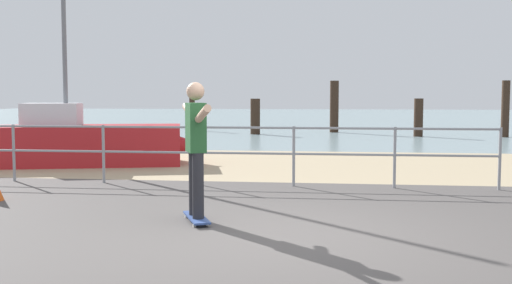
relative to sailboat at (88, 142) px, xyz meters
The scene contains 12 objects.
ground_plane 8.71m from the sailboat, 55.96° to the right, with size 24.00×10.00×0.04m, color #514C49.
beach_strip 4.96m from the sailboat, ahead, with size 24.00×6.00×0.04m, color tan.
sea_surface 29.21m from the sailboat, 80.41° to the left, with size 72.00×50.00×0.04m, color #849EA3.
railing_fence 3.43m from the sailboat, 49.57° to the right, with size 11.88×0.05×1.05m.
sailboat is the anchor object (origin of this frame).
skateboard 6.78m from the sailboat, 56.45° to the right, with size 0.50×0.81×0.08m.
skateboarder 6.78m from the sailboat, 56.45° to the right, with size 0.66×1.36×1.65m.
groyne_post_0 13.40m from the sailboat, 93.10° to the left, with size 0.25×0.25×1.84m, color #332319.
groyne_post_1 11.21m from the sailboat, 77.58° to the left, with size 0.38×0.38×1.44m, color #332319.
groyne_post_2 13.74m from the sailboat, 66.17° to the left, with size 0.36×0.36×2.18m, color #332319.
groyne_post_3 13.53m from the sailboat, 50.05° to the left, with size 0.34×0.34×1.45m, color #332319.
groyne_post_4 15.74m from the sailboat, 41.31° to the left, with size 0.29×0.29×2.12m, color #332319.
Camera 1 is at (0.49, -6.59, 1.58)m, focal length 42.11 mm.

